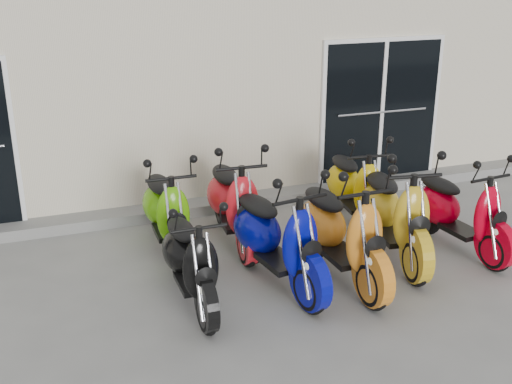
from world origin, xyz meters
TOP-DOWN VIEW (x-y plane):
  - ground at (0.00, 0.00)m, footprint 80.00×80.00m
  - building at (0.00, 5.20)m, footprint 14.00×6.00m
  - front_step at (0.00, 2.02)m, footprint 14.00×0.40m
  - door_right at (2.60, 2.17)m, footprint 2.02×0.08m
  - scooter_front_black at (-1.10, -0.46)m, footprint 0.63×1.72m
  - scooter_front_blue at (-0.11, -0.37)m, footprint 1.01×2.04m
  - scooter_front_orange_a at (0.60, -0.49)m, footprint 0.80×2.02m
  - scooter_front_orange_b at (1.44, -0.21)m, footprint 1.03×2.09m
  - scooter_front_red at (2.32, -0.29)m, footprint 0.84×1.85m
  - scooter_back_green at (-1.05, 0.88)m, footprint 0.70×1.85m
  - scooter_back_red at (-0.22, 0.84)m, footprint 0.82×1.97m
  - scooter_back_yellow at (1.51, 0.90)m, footprint 0.85×1.87m

SIDE VIEW (x-z plane):
  - ground at x=0.00m, z-range 0.00..0.00m
  - front_step at x=0.00m, z-range 0.00..0.15m
  - scooter_front_black at x=-1.10m, z-range 0.00..1.27m
  - scooter_front_red at x=2.32m, z-range 0.00..1.32m
  - scooter_back_yellow at x=1.51m, z-range 0.00..1.34m
  - scooter_back_green at x=-1.05m, z-range 0.00..1.36m
  - scooter_back_red at x=-0.22m, z-range 0.00..1.42m
  - scooter_front_blue at x=-0.11m, z-range 0.00..1.45m
  - scooter_front_orange_a at x=0.60m, z-range 0.00..1.48m
  - scooter_front_orange_b at x=1.44m, z-range 0.00..1.48m
  - door_right at x=2.60m, z-range 0.15..2.37m
  - building at x=0.00m, z-range 0.00..3.20m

